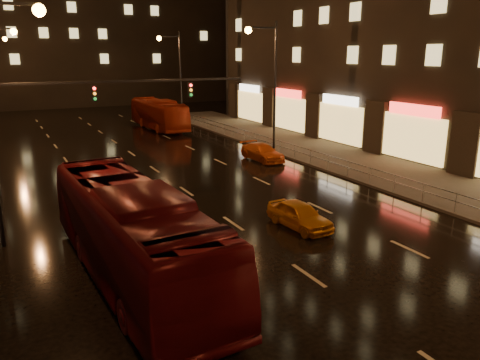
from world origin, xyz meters
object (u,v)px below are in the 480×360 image
Objects in this scene: taxi_far at (262,152)px; bus_curb at (159,114)px; bus_red at (132,232)px; taxi_near at (299,215)px.

bus_curb is at bearing 92.74° from taxi_far.
bus_red is 8.18m from taxi_near.
bus_red is at bearing -175.00° from taxi_near.
bus_red is 3.42× the size of taxi_near.
taxi_far reaches higher than taxi_near.
taxi_far is (2.00, -18.27, -0.93)m from bus_curb.
bus_red is 1.10× the size of bus_curb.
taxi_near is (-3.56, -31.15, -0.93)m from bus_curb.
bus_red reaches higher than bus_curb.
taxi_near is 0.85× the size of taxi_far.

